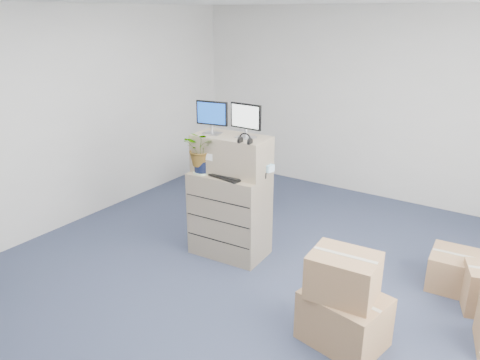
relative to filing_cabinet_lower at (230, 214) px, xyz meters
name	(u,v)px	position (x,y,z in m)	size (l,w,h in m)	color
ground	(248,302)	(0.73, -0.74, -0.50)	(7.00, 7.00, 0.00)	#252B43
wall_back	(378,105)	(0.73, 2.77, 0.90)	(6.00, 0.02, 2.80)	beige
filing_cabinet_lower	(230,214)	(0.00, 0.00, 0.00)	(0.85, 0.52, 0.99)	tan
filing_cabinet_upper	(232,154)	(0.00, 0.05, 0.71)	(0.85, 0.42, 0.42)	tan
monitor_left	(212,116)	(-0.23, 0.00, 1.13)	(0.37, 0.17, 0.37)	#99999E
monitor_right	(246,119)	(0.18, 0.05, 1.13)	(0.38, 0.15, 0.37)	#99999E
headphones	(245,139)	(0.28, -0.12, 0.96)	(0.14, 0.14, 0.02)	black
keyboard	(226,177)	(0.06, -0.14, 0.51)	(0.40, 0.17, 0.02)	black
mouse	(251,180)	(0.33, -0.07, 0.51)	(0.08, 0.05, 0.03)	silver
water_bottle	(241,163)	(0.10, 0.08, 0.61)	(0.07, 0.07, 0.23)	gray
phone_dock	(224,168)	(-0.09, 0.02, 0.53)	(0.05, 0.05, 0.11)	silver
external_drive	(258,173)	(0.30, 0.12, 0.53)	(0.21, 0.16, 0.06)	black
tissue_box	(265,167)	(0.36, 0.16, 0.60)	(0.20, 0.10, 0.08)	#40A1DA
potted_plant	(202,154)	(-0.27, -0.15, 0.72)	(0.37, 0.41, 0.40)	#A5BC98
office_chair	(244,180)	(-0.72, 1.39, -0.15)	(0.68, 0.63, 0.70)	slate
cardboard_boxes	(441,299)	(2.36, -0.14, -0.17)	(1.96, 2.05, 0.84)	#9B774B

